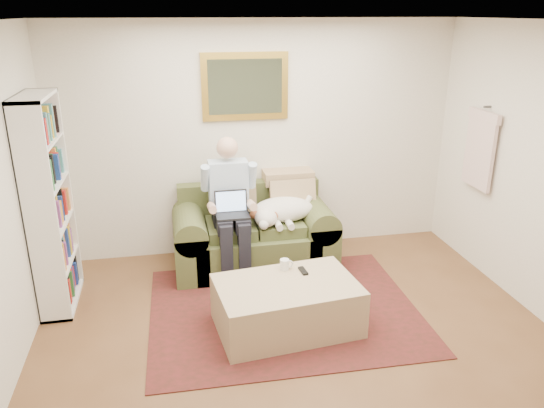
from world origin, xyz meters
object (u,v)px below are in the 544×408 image
object	(u,v)px
bookshelf	(49,205)
sofa	(254,239)
laptop	(232,209)
sleeping_dog	(283,209)
coffee_mug	(285,265)
ottoman	(287,306)
seated_man	(231,210)

from	to	relation	value
bookshelf	sofa	bearing A→B (deg)	12.35
laptop	sleeping_dog	xyz separation A→B (m)	(0.57, 0.14, -0.10)
laptop	coffee_mug	world-z (taller)	laptop
laptop	ottoman	xyz separation A→B (m)	(0.34, -1.08, -0.54)
laptop	coffee_mug	size ratio (longest dim) A/B	3.36
sleeping_dog	ottoman	world-z (taller)	sleeping_dog
ottoman	sofa	bearing A→B (deg)	93.32
seated_man	sleeping_dog	bearing A→B (deg)	7.13
sofa	coffee_mug	bearing A→B (deg)	-83.79
seated_man	sleeping_dog	distance (m)	0.58
seated_man	coffee_mug	bearing A→B (deg)	-67.09
sofa	bookshelf	distance (m)	2.12
sofa	bookshelf	world-z (taller)	bookshelf
seated_man	sofa	bearing A→B (deg)	31.45
laptop	coffee_mug	xyz separation A→B (m)	(0.37, -0.81, -0.27)
seated_man	ottoman	bearing A→B (deg)	-73.73
sofa	laptop	bearing A→B (deg)	-138.98
ottoman	bookshelf	xyz separation A→B (m)	(-2.03, 0.88, 0.78)
seated_man	laptop	xyz separation A→B (m)	(0.00, -0.07, 0.04)
seated_man	bookshelf	bearing A→B (deg)	-170.96
laptop	seated_man	bearing A→B (deg)	90.00
laptop	sleeping_dog	world-z (taller)	laptop
sofa	seated_man	size ratio (longest dim) A/B	1.19
laptop	bookshelf	xyz separation A→B (m)	(-1.70, -0.20, 0.24)
sofa	seated_man	xyz separation A→B (m)	(-0.26, -0.16, 0.43)
laptop	bookshelf	world-z (taller)	bookshelf
laptop	bookshelf	size ratio (longest dim) A/B	0.17
sleeping_dog	coffee_mug	size ratio (longest dim) A/B	7.12
sleeping_dog	coffee_mug	bearing A→B (deg)	-101.68
ottoman	sleeping_dog	bearing A→B (deg)	79.11
seated_man	bookshelf	size ratio (longest dim) A/B	0.73
ottoman	coffee_mug	size ratio (longest dim) A/B	12.13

